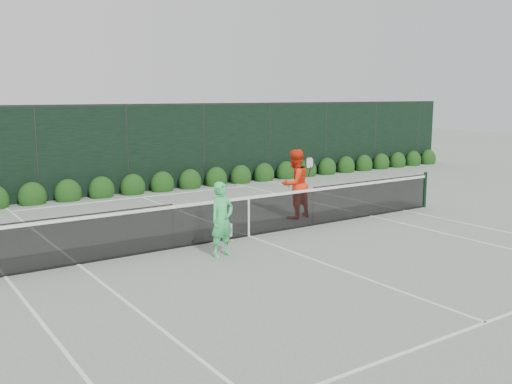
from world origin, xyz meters
TOP-DOWN VIEW (x-y plane):
  - ground at (0.00, 0.00)m, footprint 80.00×80.00m
  - tennis_net at (-0.02, 0.00)m, footprint 12.90×0.10m
  - player_woman at (-1.40, -1.10)m, footprint 0.66×0.48m
  - player_man at (2.20, 1.01)m, footprint 1.03×0.86m
  - court_lines at (0.00, 0.00)m, footprint 11.03×23.83m
  - windscreen_fence at (0.00, -2.71)m, footprint 32.00×21.07m
  - hedge_row at (-0.00, 7.15)m, footprint 31.66×0.65m
  - tennis_balls at (-0.79, 0.10)m, footprint 1.09×0.58m

SIDE VIEW (x-z plane):
  - ground at x=0.00m, z-range 0.00..0.00m
  - court_lines at x=0.00m, z-range 0.00..0.01m
  - tennis_balls at x=-0.79m, z-range 0.00..0.07m
  - hedge_row at x=0.00m, z-range -0.23..0.70m
  - tennis_net at x=-0.02m, z-range 0.00..1.07m
  - player_woman at x=-1.40m, z-range 0.00..1.58m
  - player_man at x=2.20m, z-range 0.00..1.90m
  - windscreen_fence at x=0.00m, z-range -0.02..3.04m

